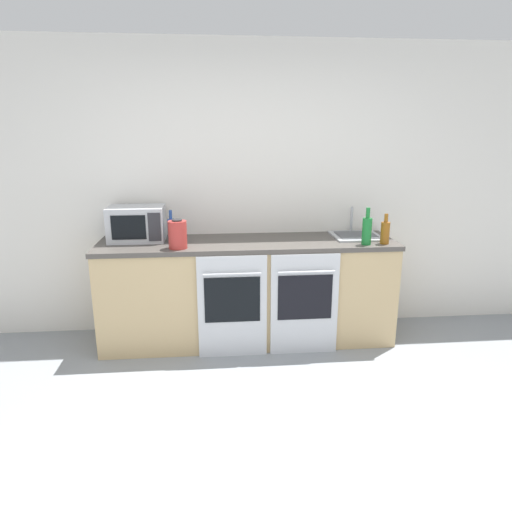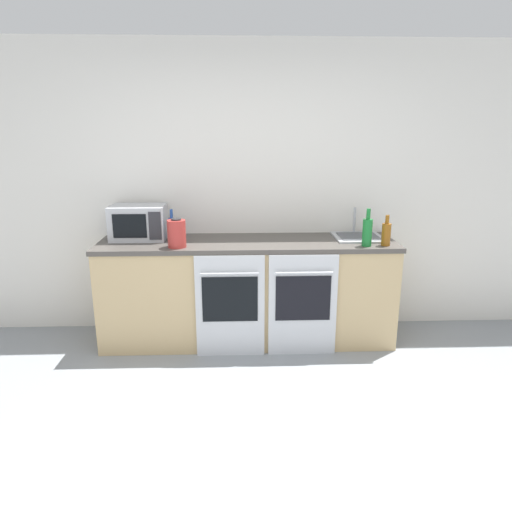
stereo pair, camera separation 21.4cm
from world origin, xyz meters
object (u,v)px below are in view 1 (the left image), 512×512
oven_left (232,306)px  sink (356,235)px  bottle_green (367,230)px  microwave (137,224)px  bottle_amber (385,232)px  oven_right (304,304)px  bottle_blue (171,229)px  kettle (178,234)px

oven_left → sink: sink is taller
oven_left → bottle_green: (1.13, 0.11, 0.59)m
microwave → bottle_amber: bearing=-8.7°
oven_right → bottle_blue: bearing=161.5°
oven_right → sink: 0.83m
bottle_green → bottle_amber: bearing=3.8°
oven_left → kettle: bearing=163.0°
bottle_blue → bottle_amber: bearing=-7.7°
bottle_amber → sink: (-0.15, 0.29, -0.09)m
oven_right → bottle_green: size_ratio=2.80×
bottle_blue → kettle: (0.07, -0.24, 0.01)m
microwave → kettle: bearing=-40.2°
sink → bottle_blue: bearing=-178.5°
oven_left → bottle_green: bearing=5.7°
bottle_amber → microwave: bearing=171.3°
oven_right → kettle: bearing=172.7°
bottle_green → bottle_amber: 0.16m
bottle_amber → kettle: (-1.72, 0.01, 0.01)m
bottle_green → kettle: bottle_green is taller
bottle_green → bottle_blue: 1.65m
oven_left → kettle: 0.73m
oven_right → sink: bearing=37.1°
microwave → bottle_amber: (2.09, -0.32, -0.05)m
kettle → sink: sink is taller
oven_left → sink: (1.14, 0.41, 0.48)m
microwave → bottle_green: size_ratio=1.51×
kettle → oven_left: bearing=-17.0°
sink → oven_left: bearing=-160.3°
oven_right → kettle: size_ratio=3.69×
bottle_amber → kettle: size_ratio=1.08×
oven_right → bottle_green: (0.53, 0.11, 0.59)m
bottle_blue → kettle: bearing=-73.4°
microwave → kettle: 0.48m
microwave → bottle_amber: microwave is taller
microwave → bottle_blue: size_ratio=1.72×
bottle_blue → kettle: 0.25m
microwave → kettle: size_ratio=1.99×
bottle_amber → bottle_blue: bearing=172.3°
oven_left → oven_right: (0.60, 0.00, 0.00)m
microwave → bottle_amber: size_ratio=1.84×
microwave → sink: 1.94m
bottle_blue → oven_right: bearing=-18.5°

